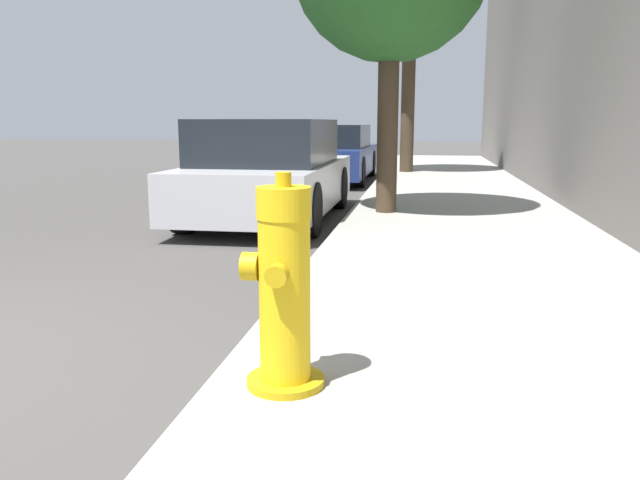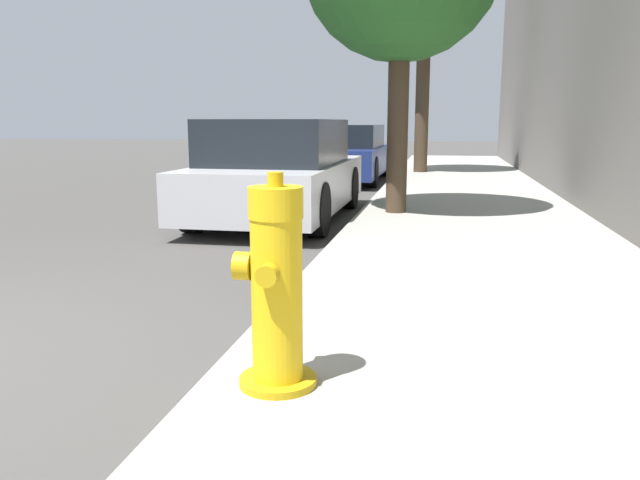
% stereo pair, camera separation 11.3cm
% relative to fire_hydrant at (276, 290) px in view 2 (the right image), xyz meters
% --- Properties ---
extents(sidewalk_slab, '(2.93, 40.00, 0.12)m').
position_rel_fire_hydrant_xyz_m(sidewalk_slab, '(1.10, -0.02, -0.50)').
color(sidewalk_slab, '#99968E').
rests_on(sidewalk_slab, ground_plane).
extents(fire_hydrant, '(0.37, 0.35, 0.97)m').
position_rel_fire_hydrant_xyz_m(fire_hydrant, '(0.00, 0.00, 0.00)').
color(fire_hydrant, '#C39C11').
rests_on(fire_hydrant, sidewalk_slab).
extents(parked_car_near, '(1.71, 3.95, 1.32)m').
position_rel_fire_hydrant_xyz_m(parked_car_near, '(-1.42, 5.46, 0.08)').
color(parked_car_near, '#B7B7BC').
rests_on(parked_car_near, ground_plane).
extents(parked_car_mid, '(1.73, 4.24, 1.23)m').
position_rel_fire_hydrant_xyz_m(parked_car_mid, '(-1.42, 11.07, 0.04)').
color(parked_car_mid, navy).
rests_on(parked_car_mid, ground_plane).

